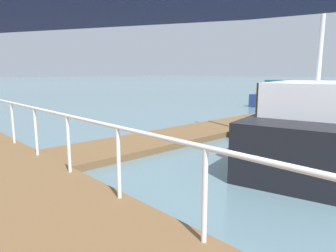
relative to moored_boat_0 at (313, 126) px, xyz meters
name	(u,v)px	position (x,y,z in m)	size (l,w,h in m)	color
ground_plane	(27,114)	(-2.75, 13.72, -0.81)	(300.00, 300.00, 0.00)	slate
floating_dock	(214,129)	(0.85, 3.96, -0.72)	(14.20, 2.00, 0.18)	brown
boardwalk_railing	(50,122)	(-5.90, 2.81, 0.42)	(0.06, 27.32, 1.08)	white
dock_piling_1	(261,115)	(-0.05, 1.53, 0.14)	(0.31, 0.31, 1.91)	#473826
moored_boat_0	(313,126)	(0.00, 0.00, 0.00)	(7.08, 3.62, 7.88)	black
moored_boat_1	(275,96)	(11.44, 7.02, -0.19)	(4.66, 2.05, 1.71)	navy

